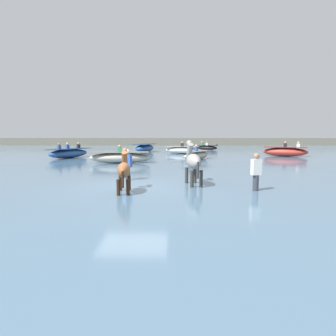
{
  "coord_description": "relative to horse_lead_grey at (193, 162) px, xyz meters",
  "views": [
    {
      "loc": [
        1.48,
        -11.11,
        2.3
      ],
      "look_at": [
        1.24,
        1.84,
        0.83
      ],
      "focal_mm": 33.01,
      "sensor_mm": 36.0,
      "label": 1
    }
  ],
  "objects": [
    {
      "name": "boat_mid_outer",
      "position": [
        -4.29,
        8.62,
        -0.49
      ],
      "size": [
        4.14,
        1.6,
        1.21
      ],
      "color": "#B2AD9E",
      "rests_on": "water_surface"
    },
    {
      "name": "boat_distant_east",
      "position": [
        -9.15,
        12.83,
        -0.48
      ],
      "size": [
        2.94,
        4.04,
        1.22
      ],
      "color": "#28518E",
      "rests_on": "water_surface"
    },
    {
      "name": "boat_distant_west",
      "position": [
        8.79,
        14.8,
        -0.46
      ],
      "size": [
        3.89,
        2.71,
        1.27
      ],
      "color": "#BC382D",
      "rests_on": "water_surface"
    },
    {
      "name": "person_wading_mid",
      "position": [
        2.07,
        -1.2,
        -0.33
      ],
      "size": [
        0.36,
        0.28,
        1.63
      ],
      "color": "#383842",
      "rests_on": "ground"
    },
    {
      "name": "boat_near_port",
      "position": [
        0.95,
        11.43,
        -0.53
      ],
      "size": [
        2.72,
        3.59,
        1.12
      ],
      "color": "#B2AD9E",
      "rests_on": "water_surface"
    },
    {
      "name": "horse_trailing_chestnut",
      "position": [
        -2.4,
        -1.57,
        -0.14
      ],
      "size": [
        0.55,
        1.64,
        1.78
      ],
      "color": "brown",
      "rests_on": "ground"
    },
    {
      "name": "water_surface",
      "position": [
        -2.23,
        9.42,
        -1.03
      ],
      "size": [
        90.0,
        90.0,
        0.33
      ],
      "primitive_type": "cube",
      "color": "slate",
      "rests_on": "ground"
    },
    {
      "name": "boat_far_inshore",
      "position": [
        -3.74,
        20.31,
        -0.43
      ],
      "size": [
        2.34,
        4.17,
        0.86
      ],
      "color": "#28518E",
      "rests_on": "water_surface"
    },
    {
      "name": "boat_mid_channel",
      "position": [
        0.08,
        17.94,
        -0.5
      ],
      "size": [
        3.38,
        1.83,
        1.19
      ],
      "color": "silver",
      "rests_on": "water_surface"
    },
    {
      "name": "horse_lead_grey",
      "position": [
        0.0,
        0.0,
        0.0
      ],
      "size": [
        0.7,
        1.87,
        2.02
      ],
      "color": "gray",
      "rests_on": "ground"
    },
    {
      "name": "boat_far_offshore",
      "position": [
        3.21,
        24.8,
        -0.57
      ],
      "size": [
        2.6,
        1.81,
        1.02
      ],
      "color": "black",
      "rests_on": "water_surface"
    },
    {
      "name": "far_shoreline",
      "position": [
        -2.23,
        38.95,
        -0.41
      ],
      "size": [
        80.0,
        2.4,
        1.56
      ],
      "primitive_type": "cube",
      "color": "#706B5B",
      "rests_on": "ground"
    },
    {
      "name": "ground_plane",
      "position": [
        -2.23,
        -0.58,
        -1.19
      ],
      "size": [
        120.0,
        120.0,
        0.0
      ],
      "primitive_type": "plane",
      "color": "#666051"
    },
    {
      "name": "person_wading_close",
      "position": [
        -2.67,
        1.16,
        -0.33
      ],
      "size": [
        0.37,
        0.3,
        1.63
      ],
      "color": "#383842",
      "rests_on": "ground"
    }
  ]
}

